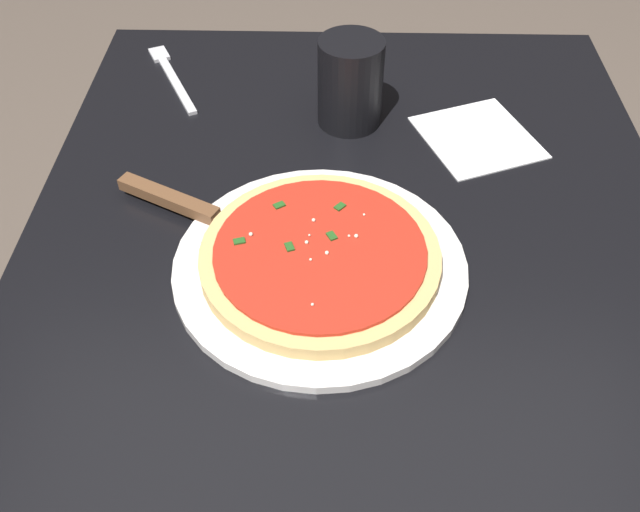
{
  "coord_description": "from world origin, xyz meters",
  "views": [
    {
      "loc": [
        0.51,
        -0.03,
        1.25
      ],
      "look_at": [
        0.02,
        -0.04,
        0.74
      ],
      "focal_mm": 38.76,
      "sensor_mm": 36.0,
      "label": 1
    }
  ],
  "objects": [
    {
      "name": "restaurant_table",
      "position": [
        0.0,
        0.0,
        0.58
      ],
      "size": [
        0.97,
        0.73,
        0.72
      ],
      "color": "black",
      "rests_on": "ground_plane"
    },
    {
      "name": "serving_plate",
      "position": [
        0.02,
        -0.04,
        0.73
      ],
      "size": [
        0.31,
        0.31,
        0.01
      ],
      "primitive_type": "cylinder",
      "color": "white",
      "rests_on": "restaurant_table"
    },
    {
      "name": "pizza",
      "position": [
        0.02,
        -0.04,
        0.74
      ],
      "size": [
        0.25,
        0.25,
        0.02
      ],
      "color": "#DBB26B",
      "rests_on": "serving_plate"
    },
    {
      "name": "pizza_server",
      "position": [
        -0.05,
        -0.17,
        0.74
      ],
      "size": [
        0.14,
        0.22,
        0.01
      ],
      "color": "silver",
      "rests_on": "serving_plate"
    },
    {
      "name": "cup_tall_drink",
      "position": [
        -0.25,
        -0.01,
        0.78
      ],
      "size": [
        0.08,
        0.08,
        0.11
      ],
      "primitive_type": "cylinder",
      "color": "black",
      "rests_on": "restaurant_table"
    },
    {
      "name": "napkin_folded_right",
      "position": [
        -0.22,
        0.16,
        0.72
      ],
      "size": [
        0.18,
        0.17,
        0.0
      ],
      "primitive_type": "cube",
      "rotation": [
        0.0,
        0.0,
        0.38
      ],
      "color": "white",
      "rests_on": "restaurant_table"
    },
    {
      "name": "fork",
      "position": [
        -0.35,
        -0.26,
        0.73
      ],
      "size": [
        0.18,
        0.1,
        0.0
      ],
      "color": "silver",
      "rests_on": "restaurant_table"
    }
  ]
}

